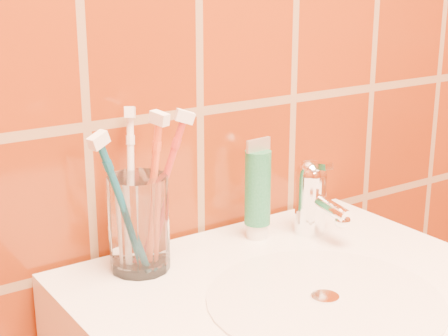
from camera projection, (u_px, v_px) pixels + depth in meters
glass_tumbler at (139, 223)px, 0.93m from camera, size 0.08×0.08×0.13m
toothpaste_tube at (258, 192)px, 1.04m from camera, size 0.04×0.04×0.16m
faucet at (313, 195)px, 1.06m from camera, size 0.05×0.11×0.12m
toothbrush_0 at (152, 193)px, 0.92m from camera, size 0.06×0.10×0.24m
toothbrush_1 at (161, 190)px, 0.94m from camera, size 0.14×0.12×0.23m
toothbrush_2 at (124, 207)px, 0.89m from camera, size 0.14×0.12×0.22m
toothbrush_3 at (131, 189)px, 0.94m from camera, size 0.11×0.13×0.23m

